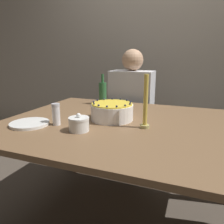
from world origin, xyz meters
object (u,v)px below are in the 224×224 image
Objects in this scene: sugar_shaker at (56,114)px; bottle at (103,93)px; cake at (112,111)px; candle at (145,106)px; sugar_bowl at (79,124)px; person_man_blue_shirt at (131,120)px.

sugar_shaker is 0.62m from bottle.
bottle is at bearing 120.86° from cake.
candle is (0.23, -0.09, 0.07)m from cake.
sugar_bowl is 0.37× the size of candle.
candle is 1.20× the size of bottle.
person_man_blue_shirt is (0.15, 0.35, -0.32)m from bottle.
bottle is (0.02, 0.62, 0.03)m from sugar_shaker.
candle is at bearing 110.93° from person_man_blue_shirt.
cake is 0.47m from bottle.
cake is 0.89× the size of candle.
bottle reaches higher than cake.
candle is (0.32, 0.18, 0.08)m from sugar_bowl.
person_man_blue_shirt reaches higher than candle.
person_man_blue_shirt is at bearing 79.91° from sugar_shaker.
person_man_blue_shirt reaches higher than sugar_shaker.
sugar_shaker is at bearing -164.85° from candle.
person_man_blue_shirt reaches higher than sugar_bowl.
sugar_shaker is 1.03m from person_man_blue_shirt.
cake is 0.22× the size of person_man_blue_shirt.
sugar_shaker is 0.52m from candle.
sugar_bowl is at bearing -77.15° from bottle.
bottle is (-0.15, 0.67, 0.06)m from sugar_bowl.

